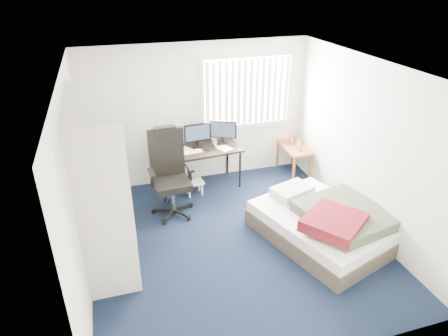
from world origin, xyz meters
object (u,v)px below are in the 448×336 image
office_chair (170,181)px  nightstand (294,150)px  desk (197,147)px  bed (325,223)px

office_chair → nightstand: bearing=14.3°
office_chair → nightstand: size_ratio=1.71×
desk → bed: bearing=-56.2°
office_chair → nightstand: office_chair is taller
desk → nightstand: (1.87, -0.04, -0.28)m
desk → bed: desk is taller
bed → desk: bearing=123.8°
desk → bed: (1.39, -2.08, -0.50)m
nightstand → bed: bearing=-103.1°
office_chair → nightstand: 2.55m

